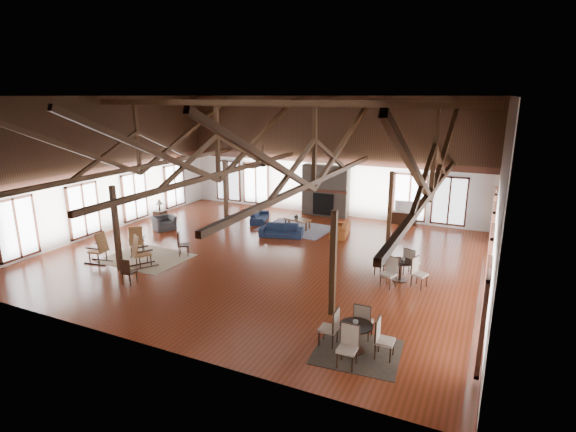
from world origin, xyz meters
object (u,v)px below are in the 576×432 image
at_px(armchair, 164,223).
at_px(cafe_table_near, 356,333).
at_px(sofa_orange, 340,229).
at_px(coffee_table, 298,220).
at_px(cafe_table_far, 400,267).
at_px(sofa_navy_left, 260,217).
at_px(sofa_navy_front, 281,231).
at_px(tv_console, 404,218).

bearing_deg(armchair, cafe_table_near, -91.75).
xyz_separation_m(sofa_orange, coffee_table, (-2.12, 0.10, 0.16)).
distance_m(armchair, cafe_table_near, 12.64).
bearing_deg(cafe_table_far, sofa_orange, 130.71).
distance_m(sofa_navy_left, sofa_orange, 4.32).
relative_size(cafe_table_near, cafe_table_far, 0.98).
bearing_deg(cafe_table_near, sofa_navy_front, 127.04).
relative_size(sofa_navy_left, cafe_table_far, 0.91).
distance_m(sofa_orange, cafe_table_near, 9.42).
height_order(sofa_navy_left, coffee_table, sofa_navy_left).
relative_size(sofa_orange, armchair, 1.87).
height_order(sofa_navy_front, sofa_navy_left, sofa_navy_front).
relative_size(cafe_table_near, tv_console, 1.63).
xyz_separation_m(cafe_table_far, tv_console, (-1.23, 7.03, -0.20)).
bearing_deg(cafe_table_near, armchair, 150.85).
height_order(sofa_navy_left, armchair, armchair).
bearing_deg(cafe_table_near, sofa_orange, 110.92).
bearing_deg(armchair, tv_console, -32.92).
relative_size(sofa_navy_left, armchair, 1.82).
distance_m(sofa_orange, armchair, 8.12).
bearing_deg(coffee_table, tv_console, 50.73).
bearing_deg(cafe_table_near, tv_console, 95.46).
bearing_deg(sofa_orange, sofa_navy_left, -105.02).
height_order(armchair, cafe_table_far, cafe_table_far).
bearing_deg(sofa_navy_front, sofa_navy_left, 123.49).
height_order(cafe_table_near, cafe_table_far, cafe_table_far).
height_order(coffee_table, tv_console, tv_console).
distance_m(sofa_navy_front, armchair, 5.56).
xyz_separation_m(armchair, cafe_table_far, (11.14, -1.38, 0.18)).
xyz_separation_m(coffee_table, cafe_table_near, (5.48, -8.90, 0.07)).
xyz_separation_m(sofa_orange, cafe_table_far, (3.46, -4.03, 0.23)).
height_order(coffee_table, armchair, armchair).
xyz_separation_m(sofa_navy_front, sofa_navy_left, (-2.03, 1.75, -0.02)).
distance_m(sofa_navy_left, tv_console, 7.03).
height_order(sofa_navy_front, coffee_table, sofa_navy_front).
relative_size(coffee_table, armchair, 1.43).
bearing_deg(sofa_orange, tv_console, 133.85).
xyz_separation_m(armchair, cafe_table_near, (11.04, -6.16, 0.18)).
xyz_separation_m(sofa_orange, tv_console, (2.24, 3.00, 0.03)).
bearing_deg(sofa_orange, cafe_table_near, 11.41).
distance_m(armchair, cafe_table_far, 11.23).
height_order(sofa_navy_front, armchair, armchair).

